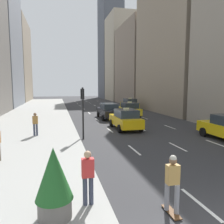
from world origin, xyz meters
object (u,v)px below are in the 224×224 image
(sedan_black_near, at_px, (108,111))
(pedestrian_near_curb, at_px, (88,175))
(taxi_second, at_px, (130,104))
(traffic_light_pole, at_px, (83,105))
(planter_with_shrub, at_px, (54,182))
(taxi_fourth, at_px, (129,109))
(skateboarder, at_px, (172,182))
(pedestrian_far_walking, at_px, (35,123))
(taxi_third, at_px, (125,119))

(sedan_black_near, bearing_deg, pedestrian_near_curb, -105.15)
(sedan_black_near, bearing_deg, taxi_second, 58.12)
(taxi_second, bearing_deg, traffic_light_pole, -117.92)
(taxi_second, xyz_separation_m, planter_with_shrub, (-11.40, -27.34, 0.27))
(pedestrian_near_curb, xyz_separation_m, traffic_light_pole, (0.89, 8.86, 1.34))
(taxi_fourth, height_order, planter_with_shrub, planter_with_shrub)
(taxi_fourth, bearing_deg, sedan_black_near, -160.98)
(taxi_fourth, xyz_separation_m, pedestrian_near_curb, (-7.64, -18.85, 0.19))
(skateboarder, distance_m, planter_with_shrub, 3.29)
(planter_with_shrub, distance_m, pedestrian_far_walking, 10.65)
(taxi_second, bearing_deg, planter_with_shrub, -112.63)
(taxi_fourth, relative_size, traffic_light_pole, 1.22)
(traffic_light_pole, bearing_deg, taxi_fourth, 55.94)
(pedestrian_near_curb, height_order, traffic_light_pole, traffic_light_pole)
(taxi_fourth, relative_size, pedestrian_near_curb, 2.67)
(pedestrian_near_curb, bearing_deg, traffic_light_pole, 84.26)
(taxi_third, bearing_deg, taxi_fourth, 69.14)
(taxi_third, xyz_separation_m, sedan_black_near, (0.00, 6.38, 0.02))
(sedan_black_near, bearing_deg, planter_with_shrub, -107.55)
(planter_with_shrub, bearing_deg, traffic_light_pole, 78.78)
(planter_with_shrub, bearing_deg, skateboarder, -6.31)
(sedan_black_near, distance_m, planter_with_shrub, 19.24)
(taxi_third, height_order, taxi_fourth, same)
(sedan_black_near, height_order, pedestrian_near_curb, pedestrian_near_curb)
(taxi_second, height_order, skateboarder, taxi_second)
(pedestrian_far_walking, bearing_deg, planter_with_shrub, -82.41)
(pedestrian_far_walking, height_order, traffic_light_pole, traffic_light_pole)
(skateboarder, relative_size, pedestrian_near_curb, 1.06)
(taxi_second, height_order, taxi_fourth, same)
(sedan_black_near, height_order, pedestrian_far_walking, pedestrian_far_walking)
(skateboarder, relative_size, pedestrian_far_walking, 1.06)
(taxi_second, height_order, traffic_light_pole, traffic_light_pole)
(taxi_third, relative_size, taxi_fourth, 1.00)
(taxi_second, xyz_separation_m, pedestrian_near_curb, (-10.44, -26.89, 0.19))
(sedan_black_near, relative_size, planter_with_shrub, 2.48)
(taxi_third, xyz_separation_m, traffic_light_pole, (-3.95, -2.64, 1.53))
(sedan_black_near, height_order, planter_with_shrub, planter_with_shrub)
(taxi_fourth, relative_size, pedestrian_far_walking, 2.67)
(taxi_second, distance_m, planter_with_shrub, 29.63)
(sedan_black_near, bearing_deg, pedestrian_far_walking, -132.82)
(skateboarder, height_order, pedestrian_near_curb, pedestrian_near_curb)
(planter_with_shrub, relative_size, pedestrian_near_curb, 1.18)
(pedestrian_near_curb, bearing_deg, planter_with_shrub, -154.45)
(taxi_fourth, bearing_deg, taxi_second, 70.80)
(taxi_third, distance_m, pedestrian_far_walking, 7.34)
(taxi_third, distance_m, skateboarder, 12.58)
(traffic_light_pole, bearing_deg, planter_with_shrub, -101.22)
(taxi_fourth, height_order, pedestrian_near_curb, taxi_fourth)
(skateboarder, relative_size, planter_with_shrub, 0.89)
(taxi_third, height_order, pedestrian_far_walking, taxi_third)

